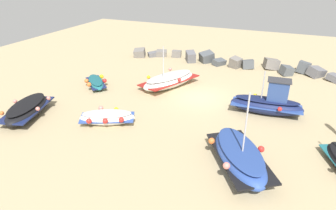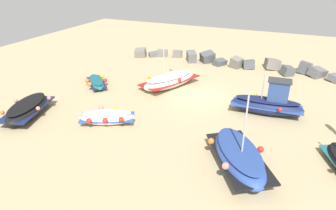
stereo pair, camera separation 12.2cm
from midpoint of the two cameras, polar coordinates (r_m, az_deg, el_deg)
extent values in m
plane|color=tan|center=(22.90, 5.76, 1.45)|extent=(53.50, 53.50, 0.00)
ellipsoid|color=#2D4C9E|center=(15.43, 13.13, -9.65)|extent=(4.25, 5.14, 1.20)
cube|color=black|center=(15.40, 13.15, -9.48)|extent=(4.18, 5.00, 0.16)
ellipsoid|color=navy|center=(15.17, 13.31, -8.19)|extent=(3.71, 4.51, 0.24)
cylinder|color=#B7B7BC|center=(14.14, 14.36, -3.38)|extent=(0.08, 0.08, 3.02)
sphere|color=#EA7F75|center=(13.96, 10.77, -11.26)|extent=(0.33, 0.33, 0.33)
sphere|color=red|center=(15.65, 17.02, -8.00)|extent=(0.33, 0.33, 0.33)
sphere|color=orange|center=(15.77, 8.06, -6.77)|extent=(0.33, 0.33, 0.33)
ellipsoid|color=navy|center=(21.19, 17.97, -0.19)|extent=(4.84, 1.96, 1.19)
cube|color=#2D4C9E|center=(21.17, 17.99, -0.06)|extent=(4.65, 1.94, 0.21)
ellipsoid|color=#151E45|center=(21.01, 18.13, 0.93)|extent=(4.25, 1.67, 0.27)
cube|color=#2D4784|center=(20.73, 20.00, 2.60)|extent=(1.32, 0.98, 1.34)
cube|color=#333338|center=(20.49, 20.29, 4.40)|extent=(1.53, 1.14, 0.06)
cylinder|color=#B7B7BC|center=(20.63, 17.45, 3.67)|extent=(0.08, 0.08, 1.88)
sphere|color=yellow|center=(21.92, 16.04, 1.75)|extent=(0.27, 0.27, 0.27)
sphere|color=red|center=(20.26, 20.28, -0.73)|extent=(0.27, 0.27, 0.27)
ellipsoid|color=white|center=(24.65, 0.09, 4.60)|extent=(4.06, 5.64, 1.11)
cube|color=maroon|center=(24.63, 0.09, 4.71)|extent=(4.00, 5.46, 0.21)
ellipsoid|color=beige|center=(24.50, 0.09, 5.51)|extent=(3.53, 4.94, 0.27)
cylinder|color=#B7B7BC|center=(23.67, -1.03, 8.16)|extent=(0.08, 0.08, 2.50)
sphere|color=yellow|center=(24.60, -3.85, 5.29)|extent=(0.29, 0.29, 0.29)
sphere|color=red|center=(23.73, 2.03, 4.82)|extent=(0.29, 0.29, 0.29)
sphere|color=#EA7F75|center=(26.08, 0.27, 6.82)|extent=(0.29, 0.29, 0.29)
ellipsoid|color=#1E6670|center=(25.48, -13.67, 4.12)|extent=(3.14, 3.04, 0.68)
cube|color=navy|center=(25.47, -13.68, 4.18)|extent=(3.05, 2.96, 0.13)
ellipsoid|color=#1A565F|center=(25.40, -13.73, 4.65)|extent=(2.74, 2.65, 0.16)
sphere|color=orange|center=(24.50, -14.90, 3.78)|extent=(0.35, 0.35, 0.35)
sphere|color=red|center=(25.27, -12.07, 4.53)|extent=(0.35, 0.35, 0.35)
sphere|color=orange|center=(25.59, -15.33, 4.45)|extent=(0.35, 0.35, 0.35)
sphere|color=yellow|center=(26.33, -12.62, 5.30)|extent=(0.35, 0.35, 0.35)
ellipsoid|color=white|center=(19.33, -11.62, -2.45)|extent=(3.70, 2.64, 0.86)
cube|color=#2D4C9E|center=(19.32, -11.63, -2.35)|extent=(3.57, 2.58, 0.16)
ellipsoid|color=beige|center=(19.19, -11.71, -1.59)|extent=(3.24, 2.29, 0.20)
sphere|color=red|center=(18.42, -9.03, -2.79)|extent=(0.33, 0.33, 0.33)
sphere|color=yellow|center=(19.82, -9.98, -0.88)|extent=(0.33, 0.33, 0.33)
sphere|color=red|center=(18.59, -12.01, -2.97)|extent=(0.33, 0.33, 0.33)
sphere|color=#EA7F75|center=(19.93, -12.78, -0.61)|extent=(0.33, 0.33, 0.33)
sphere|color=red|center=(18.78, -14.95, -2.95)|extent=(0.33, 0.33, 0.33)
ellipsoid|color=black|center=(21.84, -25.29, -0.84)|extent=(2.92, 4.63, 0.99)
cube|color=navy|center=(21.82, -25.31, -0.73)|extent=(2.93, 4.48, 0.08)
ellipsoid|color=black|center=(21.67, -25.49, 0.13)|extent=(2.56, 4.07, 0.16)
sphere|color=#EA7F75|center=(22.09, -21.87, 1.21)|extent=(0.27, 0.27, 0.27)
sphere|color=#EA7F75|center=(22.49, -27.15, 0.62)|extent=(0.27, 0.27, 0.27)
sphere|color=#EA7F75|center=(20.93, -23.64, -0.67)|extent=(0.27, 0.27, 0.27)
sphere|color=orange|center=(21.42, -29.13, -1.37)|extent=(0.27, 0.27, 0.27)
cube|color=slate|center=(32.99, -5.52, 9.77)|extent=(1.50, 1.61, 1.07)
cube|color=slate|center=(33.03, -2.81, 9.60)|extent=(1.41, 1.38, 0.67)
cube|color=slate|center=(33.19, -1.34, 9.77)|extent=(1.45, 1.44, 0.68)
cube|color=slate|center=(32.76, 1.54, 9.67)|extent=(1.11, 0.95, 0.74)
cube|color=slate|center=(31.14, 4.21, 9.09)|extent=(1.40, 1.64, 1.24)
cube|color=#4C5156|center=(31.12, 7.24, 8.93)|extent=(1.64, 1.84, 1.42)
cube|color=#4C5156|center=(30.53, 9.58, 7.99)|extent=(1.40, 1.48, 0.73)
cube|color=slate|center=(29.95, 12.55, 7.82)|extent=(1.31, 1.35, 1.22)
cube|color=#4C5156|center=(29.99, 14.79, 7.47)|extent=(1.30, 1.05, 1.02)
cube|color=slate|center=(30.65, 18.89, 7.39)|extent=(1.68, 1.73, 1.23)
cube|color=#4C5156|center=(29.35, 21.46, 6.08)|extent=(1.44, 1.37, 1.02)
cube|color=#4C5156|center=(30.48, 24.22, 6.51)|extent=(1.32, 1.20, 1.29)
cube|color=slate|center=(29.97, 26.19, 5.61)|extent=(1.81, 1.69, 1.19)
cube|color=slate|center=(29.49, 29.20, 4.37)|extent=(1.80, 1.64, 0.87)
camera|label=1|loc=(0.06, -90.18, -0.09)|focal=32.13mm
camera|label=2|loc=(0.06, 89.82, 0.09)|focal=32.13mm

